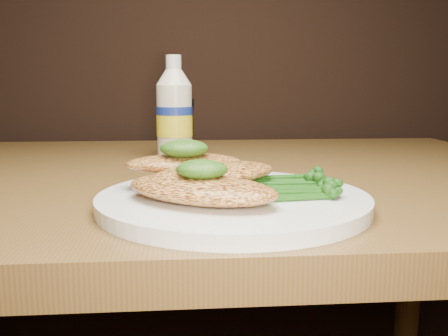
{
  "coord_description": "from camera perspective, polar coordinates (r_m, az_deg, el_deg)",
  "views": [
    {
      "loc": [
        -0.0,
        0.3,
        0.88
      ],
      "look_at": [
        0.04,
        0.83,
        0.79
      ],
      "focal_mm": 39.67,
      "sensor_mm": 36.0,
      "label": 1
    }
  ],
  "objects": [
    {
      "name": "pepper_grinder",
      "position": [
        0.93,
        -4.75,
        4.81
      ],
      "size": [
        0.05,
        0.05,
        0.1
      ],
      "primitive_type": null,
      "rotation": [
        0.0,
        0.0,
        0.22
      ],
      "color": "black",
      "rests_on": "dining_table"
    },
    {
      "name": "chicken_mid",
      "position": [
        0.53,
        -1.02,
        -0.63
      ],
      "size": [
        0.17,
        0.14,
        0.02
      ],
      "primitive_type": "ellipsoid",
      "rotation": [
        0.0,
        0.0,
        0.52
      ],
      "color": "#E8984A",
      "rests_on": "plate"
    },
    {
      "name": "pesto_front",
      "position": [
        0.48,
        -2.56,
        -0.15
      ],
      "size": [
        0.06,
        0.05,
        0.02
      ],
      "primitive_type": "ellipsoid",
      "rotation": [
        0.0,
        0.0,
        -0.15
      ],
      "color": "black",
      "rests_on": "chicken_front"
    },
    {
      "name": "chicken_back",
      "position": [
        0.56,
        -4.6,
        0.58
      ],
      "size": [
        0.14,
        0.08,
        0.02
      ],
      "primitive_type": "ellipsoid",
      "rotation": [
        0.0,
        0.0,
        0.13
      ],
      "color": "#E8984A",
      "rests_on": "plate"
    },
    {
      "name": "mayo_bottle",
      "position": [
        0.88,
        -5.75,
        6.98
      ],
      "size": [
        0.08,
        0.08,
        0.18
      ],
      "primitive_type": null,
      "rotation": [
        0.0,
        0.0,
        0.4
      ],
      "color": "silver",
      "rests_on": "dining_table"
    },
    {
      "name": "chicken_front",
      "position": [
        0.49,
        -2.66,
        -2.44
      ],
      "size": [
        0.18,
        0.16,
        0.03
      ],
      "primitive_type": "ellipsoid",
      "rotation": [
        0.0,
        0.0,
        -0.57
      ],
      "color": "#E8984A",
      "rests_on": "plate"
    },
    {
      "name": "plate",
      "position": [
        0.53,
        1.05,
        -3.8
      ],
      "size": [
        0.29,
        0.29,
        0.01
      ],
      "primitive_type": "cylinder",
      "color": "white",
      "rests_on": "dining_table"
    },
    {
      "name": "pesto_back",
      "position": [
        0.55,
        -4.61,
        2.25
      ],
      "size": [
        0.05,
        0.05,
        0.02
      ],
      "primitive_type": "ellipsoid",
      "rotation": [
        0.0,
        0.0,
        -0.0
      ],
      "color": "black",
      "rests_on": "chicken_back"
    },
    {
      "name": "broccolini_bundle",
      "position": [
        0.53,
        6.4,
        -1.66
      ],
      "size": [
        0.15,
        0.12,
        0.02
      ],
      "primitive_type": null,
      "rotation": [
        0.0,
        0.0,
        -0.09
      ],
      "color": "#1A4F11",
      "rests_on": "plate"
    }
  ]
}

